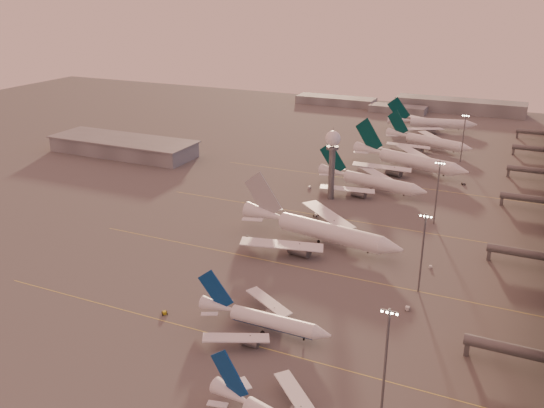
% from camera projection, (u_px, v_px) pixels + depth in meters
% --- Properties ---
extents(ground, '(700.00, 700.00, 0.00)m').
position_uv_depth(ground, '(157.00, 345.00, 145.78)').
color(ground, '#605D5D').
rests_on(ground, ground).
extents(taxiway_markings, '(180.00, 185.25, 0.02)m').
position_uv_depth(taxiway_markings, '(339.00, 274.00, 181.76)').
color(taxiway_markings, '#EAD852').
rests_on(taxiway_markings, ground).
extents(hangar, '(82.00, 27.00, 8.50)m').
position_uv_depth(hangar, '(123.00, 146.00, 309.90)').
color(hangar, slate).
rests_on(hangar, ground).
extents(radar_tower, '(6.40, 6.40, 31.10)m').
position_uv_depth(radar_tower, '(332.00, 151.00, 238.46)').
color(radar_tower, slate).
rests_on(radar_tower, ground).
extents(mast_a, '(3.60, 0.56, 25.00)m').
position_uv_depth(mast_a, '(386.00, 356.00, 118.39)').
color(mast_a, slate).
rests_on(mast_a, ground).
extents(mast_b, '(3.60, 0.56, 25.00)m').
position_uv_depth(mast_b, '(422.00, 250.00, 166.33)').
color(mast_b, slate).
rests_on(mast_b, ground).
extents(mast_c, '(3.60, 0.56, 25.00)m').
position_uv_depth(mast_c, '(437.00, 190.00, 215.05)').
color(mast_c, slate).
rests_on(mast_c, ground).
extents(mast_d, '(3.60, 0.56, 25.00)m').
position_uv_depth(mast_d, '(463.00, 136.00, 292.37)').
color(mast_d, slate).
rests_on(mast_d, ground).
extents(distant_horizon, '(165.00, 37.50, 9.00)m').
position_uv_depth(distant_horizon, '(420.00, 105.00, 419.91)').
color(distant_horizon, slate).
rests_on(distant_horizon, ground).
extents(narrowbody_mid, '(38.09, 30.45, 14.90)m').
position_uv_depth(narrowbody_mid, '(264.00, 322.00, 150.29)').
color(narrowbody_mid, white).
rests_on(narrowbody_mid, ground).
extents(widebody_white, '(62.84, 49.97, 22.23)m').
position_uv_depth(widebody_white, '(319.00, 234.00, 201.67)').
color(widebody_white, white).
rests_on(widebody_white, ground).
extents(greentail_a, '(52.15, 41.70, 19.15)m').
position_uv_depth(greentail_a, '(371.00, 184.00, 253.86)').
color(greentail_a, white).
rests_on(greentail_a, ground).
extents(greentail_b, '(60.66, 48.24, 22.77)m').
position_uv_depth(greentail_b, '(409.00, 163.00, 281.60)').
color(greentail_b, white).
rests_on(greentail_b, ground).
extents(greentail_c, '(50.88, 40.41, 19.19)m').
position_uv_depth(greentail_c, '(428.00, 143.00, 319.49)').
color(greentail_c, white).
rests_on(greentail_c, ground).
extents(greentail_d, '(55.05, 44.06, 20.18)m').
position_uv_depth(greentail_d, '(432.00, 125.00, 360.94)').
color(greentail_d, white).
rests_on(greentail_d, ground).
extents(gsv_tug_mid, '(3.74, 3.80, 0.95)m').
position_uv_depth(gsv_tug_mid, '(165.00, 313.00, 158.95)').
color(gsv_tug_mid, gold).
rests_on(gsv_tug_mid, ground).
extents(gsv_truck_b, '(6.05, 2.48, 2.40)m').
position_uv_depth(gsv_truck_b, '(409.00, 307.00, 160.54)').
color(gsv_truck_b, silver).
rests_on(gsv_truck_b, ground).
extents(gsv_truck_c, '(5.08, 2.82, 1.94)m').
position_uv_depth(gsv_truck_c, '(248.00, 235.00, 207.36)').
color(gsv_truck_c, slate).
rests_on(gsv_truck_c, ground).
extents(gsv_catering_b, '(4.64, 3.15, 3.49)m').
position_uv_depth(gsv_catering_b, '(431.00, 263.00, 184.67)').
color(gsv_catering_b, silver).
rests_on(gsv_catering_b, ground).
extents(gsv_tug_far, '(2.74, 3.91, 1.03)m').
position_uv_depth(gsv_tug_far, '(316.00, 215.00, 226.77)').
color(gsv_tug_far, silver).
rests_on(gsv_tug_far, ground).
extents(gsv_truck_d, '(3.78, 5.43, 2.07)m').
position_uv_depth(gsv_truck_d, '(310.00, 186.00, 258.39)').
color(gsv_truck_d, silver).
rests_on(gsv_truck_d, ground).
extents(gsv_tug_hangar, '(4.07, 3.37, 1.00)m').
position_uv_depth(gsv_tug_hangar, '(464.00, 184.00, 262.75)').
color(gsv_tug_hangar, slate).
rests_on(gsv_tug_hangar, ground).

